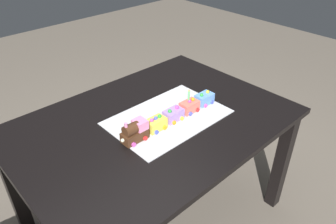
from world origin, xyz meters
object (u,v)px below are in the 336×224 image
(dining_table, at_px, (154,137))
(birthday_candle, at_px, (189,95))
(cake_car_tanker_coral, at_px, (189,106))
(cake_car_caboose_sky_blue, at_px, (204,99))
(cake_locomotive, at_px, (135,132))
(cake_car_flatbed_lavender, at_px, (173,115))
(cake_car_hopper_lemon, at_px, (156,124))

(dining_table, distance_m, birthday_candle, 0.29)
(cake_car_tanker_coral, relative_size, cake_car_caboose_sky_blue, 1.00)
(cake_locomotive, xyz_separation_m, cake_car_flatbed_lavender, (0.25, -0.00, -0.02))
(cake_car_tanker_coral, xyz_separation_m, birthday_candle, (-0.01, 0.00, 0.07))
(cake_car_caboose_sky_blue, bearing_deg, cake_car_tanker_coral, 180.00)
(dining_table, distance_m, cake_locomotive, 0.24)
(cake_car_tanker_coral, relative_size, birthday_candle, 1.54)
(cake_car_tanker_coral, xyz_separation_m, cake_car_caboose_sky_blue, (0.12, 0.00, 0.00))
(cake_car_caboose_sky_blue, distance_m, birthday_candle, 0.15)
(birthday_candle, bearing_deg, cake_car_tanker_coral, -0.00)
(cake_locomotive, relative_size, cake_car_caboose_sky_blue, 1.40)
(cake_car_flatbed_lavender, height_order, cake_car_tanker_coral, same)
(cake_car_hopper_lemon, xyz_separation_m, cake_car_caboose_sky_blue, (0.35, 0.00, -0.00))
(dining_table, bearing_deg, birthday_candle, -20.62)
(cake_car_flatbed_lavender, bearing_deg, birthday_candle, 0.00)
(dining_table, relative_size, cake_car_caboose_sky_blue, 14.00)
(dining_table, xyz_separation_m, cake_car_flatbed_lavender, (0.08, -0.07, 0.14))
(cake_locomotive, bearing_deg, cake_car_tanker_coral, -0.00)
(cake_locomotive, xyz_separation_m, cake_car_tanker_coral, (0.37, -0.00, -0.02))
(cake_car_flatbed_lavender, relative_size, birthday_candle, 1.54)
(birthday_candle, bearing_deg, dining_table, 159.38)
(cake_car_flatbed_lavender, xyz_separation_m, cake_car_tanker_coral, (0.12, 0.00, 0.00))
(cake_locomotive, bearing_deg, cake_car_caboose_sky_blue, -0.00)
(cake_car_flatbed_lavender, distance_m, cake_car_tanker_coral, 0.12)
(cake_car_flatbed_lavender, distance_m, cake_car_caboose_sky_blue, 0.24)
(cake_car_flatbed_lavender, bearing_deg, cake_car_hopper_lemon, 180.00)
(birthday_candle, bearing_deg, cake_car_caboose_sky_blue, -0.00)
(cake_car_hopper_lemon, height_order, cake_car_caboose_sky_blue, same)
(cake_car_hopper_lemon, distance_m, cake_car_flatbed_lavender, 0.12)
(cake_locomotive, bearing_deg, cake_car_hopper_lemon, -0.00)
(cake_locomotive, bearing_deg, cake_car_flatbed_lavender, -0.00)
(cake_locomotive, xyz_separation_m, cake_car_hopper_lemon, (0.13, -0.00, -0.02))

